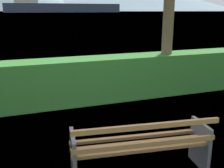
{
  "coord_description": "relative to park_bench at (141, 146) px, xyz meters",
  "views": [
    {
      "loc": [
        -1.48,
        -2.98,
        2.2
      ],
      "look_at": [
        0.0,
        1.11,
        1.0
      ],
      "focal_mm": 43.09,
      "sensor_mm": 36.0,
      "label": 1
    }
  ],
  "objects": [
    {
      "name": "water_surface",
      "position": [
        0.01,
        307.93,
        -0.43
      ],
      "size": [
        620.0,
        620.0,
        0.0
      ],
      "primitive_type": "plane",
      "color": "slate",
      "rests_on": "ground_plane"
    },
    {
      "name": "park_bench",
      "position": [
        0.0,
        0.0,
        0.0
      ],
      "size": [
        1.94,
        0.81,
        0.87
      ],
      "color": "olive",
      "rests_on": "ground_plane"
    },
    {
      "name": "hedge_row",
      "position": [
        0.01,
        3.27,
        0.11
      ],
      "size": [
        9.87,
        0.79,
        1.08
      ],
      "primitive_type": "cube",
      "color": "#2D6B28",
      "rests_on": "ground_plane"
    },
    {
      "name": "cargo_ship_large",
      "position": [
        32.79,
        228.59,
        5.67
      ],
      "size": [
        95.87,
        18.24,
        21.82
      ],
      "color": "#2D384C",
      "rests_on": "water_surface"
    }
  ]
}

